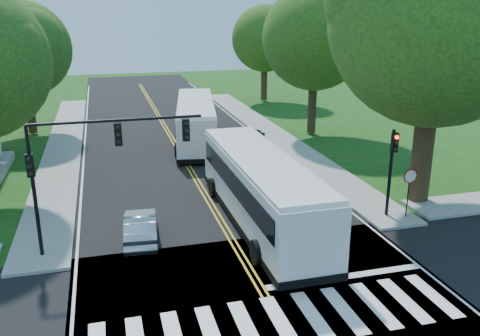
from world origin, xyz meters
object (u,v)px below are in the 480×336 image
object	(u,v)px
signal_ne	(392,162)
suv	(283,169)
bus_follow	(196,121)
bus_lead	(261,189)
signal_nw	(91,155)
hatchback	(141,227)
dark_sedan	(252,138)

from	to	relation	value
signal_ne	suv	xyz separation A→B (m)	(-3.02, 7.01, -2.31)
bus_follow	suv	world-z (taller)	bus_follow
bus_lead	suv	size ratio (longest dim) A/B	2.84
bus_lead	bus_follow	xyz separation A→B (m)	(-0.16, 16.21, -0.04)
bus_follow	signal_nw	bearing A→B (deg)	76.37
signal_nw	hatchback	bearing A→B (deg)	18.80
bus_lead	suv	bearing A→B (deg)	-119.61
bus_lead	signal_nw	bearing A→B (deg)	7.74
signal_ne	bus_follow	size ratio (longest dim) A/B	0.34
signal_ne	bus_lead	bearing A→B (deg)	170.48
bus_follow	hatchback	size ratio (longest dim) A/B	3.23
suv	hatchback	bearing A→B (deg)	41.05
hatchback	suv	bearing A→B (deg)	-140.68
bus_follow	bus_lead	bearing A→B (deg)	100.48
signal_nw	suv	world-z (taller)	signal_nw
hatchback	suv	size ratio (longest dim) A/B	0.88
bus_follow	dark_sedan	world-z (taller)	bus_follow
bus_lead	dark_sedan	xyz separation A→B (m)	(3.69, 13.76, -1.10)
signal_nw	bus_lead	size ratio (longest dim) A/B	0.55
hatchback	bus_follow	bearing A→B (deg)	-104.33
bus_follow	dark_sedan	bearing A→B (deg)	157.47
bus_follow	hatchback	world-z (taller)	bus_follow
signal_nw	signal_ne	bearing A→B (deg)	0.05
signal_ne	bus_lead	size ratio (longest dim) A/B	0.34
signal_ne	dark_sedan	bearing A→B (deg)	100.22
signal_ne	suv	distance (m)	7.97
signal_ne	dark_sedan	size ratio (longest dim) A/B	0.93
suv	dark_sedan	xyz separation A→B (m)	(0.35, 7.82, 0.05)
signal_nw	dark_sedan	size ratio (longest dim) A/B	1.51
hatchback	suv	xyz separation A→B (m)	(9.18, 6.39, -0.03)
signal_ne	signal_nw	bearing A→B (deg)	-179.95
signal_ne	bus_lead	xyz separation A→B (m)	(-6.36, 1.07, -1.16)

